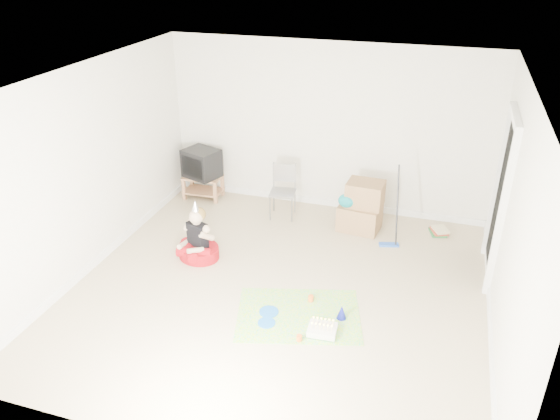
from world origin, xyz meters
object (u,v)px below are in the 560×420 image
(folding_chair, at_px, (283,193))
(seated_woman, at_px, (198,245))
(crt_tv, at_px, (202,163))
(tv_stand, at_px, (203,185))
(cardboard_boxes, at_px, (361,207))
(birthday_cake, at_px, (322,330))

(folding_chair, xyz_separation_m, seated_woman, (-0.74, -1.49, -0.22))
(crt_tv, bearing_deg, seated_woman, -48.20)
(crt_tv, relative_size, folding_chair, 0.64)
(tv_stand, bearing_deg, folding_chair, -10.23)
(cardboard_boxes, xyz_separation_m, birthday_cake, (0.02, -2.51, -0.32))
(crt_tv, distance_m, seated_woman, 1.94)
(cardboard_boxes, relative_size, birthday_cake, 2.32)
(crt_tv, bearing_deg, tv_stand, 154.33)
(crt_tv, xyz_separation_m, cardboard_boxes, (2.68, -0.31, -0.25))
(folding_chair, bearing_deg, seated_woman, -116.45)
(crt_tv, height_order, cardboard_boxes, crt_tv)
(cardboard_boxes, distance_m, birthday_cake, 2.53)
(cardboard_boxes, height_order, birthday_cake, cardboard_boxes)
(folding_chair, relative_size, cardboard_boxes, 1.10)
(folding_chair, height_order, cardboard_boxes, folding_chair)
(folding_chair, distance_m, cardboard_boxes, 1.22)
(tv_stand, distance_m, folding_chair, 1.50)
(crt_tv, bearing_deg, folding_chair, 9.10)
(crt_tv, distance_m, cardboard_boxes, 2.71)
(tv_stand, height_order, crt_tv, crt_tv)
(crt_tv, xyz_separation_m, folding_chair, (1.46, -0.26, -0.21))
(crt_tv, relative_size, cardboard_boxes, 0.71)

